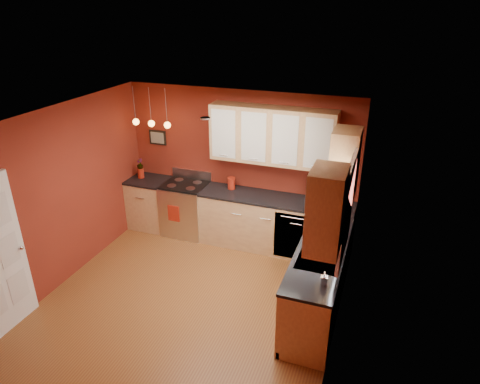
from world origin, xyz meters
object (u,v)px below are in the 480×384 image
(gas_range, at_px, (186,208))
(soap_pump, at_px, (324,279))
(red_canister, at_px, (231,183))
(sink, at_px, (319,259))
(coffee_maker, at_px, (312,194))

(gas_range, distance_m, soap_pump, 3.49)
(red_canister, relative_size, soap_pump, 1.19)
(gas_range, bearing_deg, sink, -29.78)
(sink, bearing_deg, soap_pump, -74.54)
(sink, height_order, soap_pump, sink)
(red_canister, distance_m, coffee_maker, 1.37)
(gas_range, bearing_deg, coffee_maker, 3.09)
(sink, distance_m, red_canister, 2.42)
(gas_range, distance_m, red_canister, 1.01)
(gas_range, xyz_separation_m, coffee_maker, (2.21, 0.12, 0.58))
(soap_pump, bearing_deg, coffee_maker, 104.66)
(coffee_maker, xyz_separation_m, soap_pump, (0.57, -2.17, -0.03))
(soap_pump, bearing_deg, red_canister, 131.88)
(sink, height_order, red_canister, sink)
(gas_range, xyz_separation_m, soap_pump, (2.77, -2.05, 0.54))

